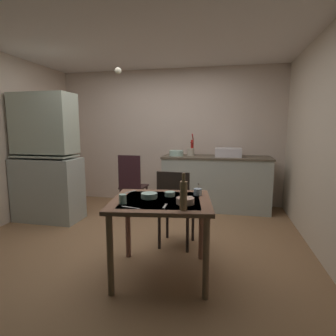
{
  "coord_description": "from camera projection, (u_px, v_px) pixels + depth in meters",
  "views": [
    {
      "loc": [
        1.08,
        -3.19,
        1.43
      ],
      "look_at": [
        0.38,
        0.07,
        0.93
      ],
      "focal_mm": 28.95,
      "sensor_mm": 36.0,
      "label": 1
    }
  ],
  "objects": [
    {
      "name": "pendant_bulb",
      "position": [
        118.0,
        71.0,
        3.27
      ],
      "size": [
        0.08,
        0.08,
        0.08
      ],
      "primitive_type": "sphere",
      "color": "#F9EFCC"
    },
    {
      "name": "sauce_dish",
      "position": [
        149.0,
        196.0,
        2.61
      ],
      "size": [
        0.16,
        0.16,
        0.05
      ],
      "primitive_type": "cylinder",
      "color": "#ADD1C1",
      "rests_on": "dining_table"
    },
    {
      "name": "ceiling_slab",
      "position": [
        134.0,
        30.0,
        3.14
      ],
      "size": [
        4.32,
        3.87,
        0.1
      ],
      "primitive_type": "cube",
      "color": "white"
    },
    {
      "name": "wall_back",
      "position": [
        169.0,
        137.0,
        5.21
      ],
      "size": [
        4.32,
        0.1,
        2.51
      ],
      "primitive_type": "cube",
      "color": "beige",
      "rests_on": "ground"
    },
    {
      "name": "stoneware_crock",
      "position": [
        191.0,
        152.0,
        4.8
      ],
      "size": [
        0.13,
        0.13,
        0.13
      ],
      "primitive_type": "cylinder",
      "color": "beige",
      "rests_on": "counter_cabinet"
    },
    {
      "name": "teacup_mint",
      "position": [
        198.0,
        192.0,
        2.72
      ],
      "size": [
        0.08,
        0.08,
        0.07
      ],
      "primitive_type": "cylinder",
      "color": "#9EB2C6",
      "rests_on": "dining_table"
    },
    {
      "name": "glass_bottle",
      "position": [
        183.0,
        195.0,
        2.21
      ],
      "size": [
        0.06,
        0.06,
        0.31
      ],
      "color": "olive",
      "rests_on": "dining_table"
    },
    {
      "name": "teaspoon_by_cup",
      "position": [
        165.0,
        206.0,
        2.33
      ],
      "size": [
        0.03,
        0.14,
        0.0
      ],
      "primitive_type": "cube",
      "rotation": [
        0.0,
        0.0,
        4.75
      ],
      "color": "beige",
      "rests_on": "dining_table"
    },
    {
      "name": "hutch_cabinet",
      "position": [
        47.0,
        162.0,
        4.14
      ],
      "size": [
        0.99,
        0.5,
        1.94
      ],
      "color": "#ACB2AA",
      "rests_on": "ground"
    },
    {
      "name": "serving_spoon",
      "position": [
        191.0,
        198.0,
        2.61
      ],
      "size": [
        0.04,
        0.15,
        0.0
      ],
      "primitive_type": "cube",
      "rotation": [
        0.0,
        0.0,
        1.69
      ],
      "color": "beige",
      "rests_on": "dining_table"
    },
    {
      "name": "chair_by_counter",
      "position": [
        132.0,
        183.0,
        4.52
      ],
      "size": [
        0.42,
        0.42,
        0.99
      ],
      "color": "#331E1E",
      "rests_on": "ground"
    },
    {
      "name": "hand_pump",
      "position": [
        192.0,
        146.0,
        4.81
      ],
      "size": [
        0.05,
        0.27,
        0.39
      ],
      "color": "#B21E19",
      "rests_on": "counter_cabinet"
    },
    {
      "name": "serving_bowl_wide",
      "position": [
        170.0,
        194.0,
        2.68
      ],
      "size": [
        0.1,
        0.1,
        0.04
      ],
      "primitive_type": "cylinder",
      "color": "#ADD1C1",
      "rests_on": "dining_table"
    },
    {
      "name": "dining_table",
      "position": [
        161.0,
        211.0,
        2.57
      ],
      "size": [
        1.04,
        0.95,
        0.76
      ],
      "color": "brown",
      "rests_on": "ground"
    },
    {
      "name": "wall_right",
      "position": [
        329.0,
        144.0,
        2.89
      ],
      "size": [
        0.1,
        3.87,
        2.51
      ],
      "primitive_type": "cube",
      "color": "beige",
      "rests_on": "ground"
    },
    {
      "name": "table_knife",
      "position": [
        131.0,
        208.0,
        2.29
      ],
      "size": [
        0.18,
        0.06,
        0.0
      ],
      "primitive_type": "cube",
      "rotation": [
        0.0,
        0.0,
        2.92
      ],
      "color": "silver",
      "rests_on": "dining_table"
    },
    {
      "name": "mug_dark",
      "position": [
        183.0,
        190.0,
        2.78
      ],
      "size": [
        0.07,
        0.07,
        0.08
      ],
      "primitive_type": "cylinder",
      "color": "white",
      "rests_on": "dining_table"
    },
    {
      "name": "counter_cabinet",
      "position": [
        216.0,
        183.0,
        4.77
      ],
      "size": [
        1.85,
        0.64,
        0.94
      ],
      "color": "#ACB2AA",
      "rests_on": "ground"
    },
    {
      "name": "sink_basin",
      "position": [
        228.0,
        152.0,
        4.65
      ],
      "size": [
        0.44,
        0.34,
        0.15
      ],
      "color": "white",
      "rests_on": "counter_cabinet"
    },
    {
      "name": "teaspoon_near_bowl",
      "position": [
        130.0,
        192.0,
        2.86
      ],
      "size": [
        0.09,
        0.14,
        0.0
      ],
      "primitive_type": "cube",
      "rotation": [
        0.0,
        0.0,
        4.2
      ],
      "color": "beige",
      "rests_on": "dining_table"
    },
    {
      "name": "chair_far_side",
      "position": [
        175.0,
        208.0,
        3.21
      ],
      "size": [
        0.43,
        0.43,
        0.94
      ],
      "color": "#2C2320",
      "rests_on": "ground"
    },
    {
      "name": "mug_tall",
      "position": [
        123.0,
        199.0,
        2.41
      ],
      "size": [
        0.07,
        0.07,
        0.09
      ],
      "primitive_type": "cylinder",
      "color": "#ADD1C1",
      "rests_on": "dining_table"
    },
    {
      "name": "mixing_bowl_counter",
      "position": [
        176.0,
        153.0,
        4.79
      ],
      "size": [
        0.25,
        0.25,
        0.1
      ],
      "primitive_type": "cylinder",
      "color": "#ADD1C1",
      "rests_on": "counter_cabinet"
    },
    {
      "name": "ground_plane",
      "position": [
        138.0,
        239.0,
        3.52
      ],
      "size": [
        5.22,
        5.22,
        0.0
      ],
      "primitive_type": "plane",
      "color": "#906947"
    },
    {
      "name": "soup_bowl_small",
      "position": [
        185.0,
        201.0,
        2.41
      ],
      "size": [
        0.16,
        0.16,
        0.05
      ],
      "primitive_type": "cylinder",
      "color": "tan",
      "rests_on": "dining_table"
    }
  ]
}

